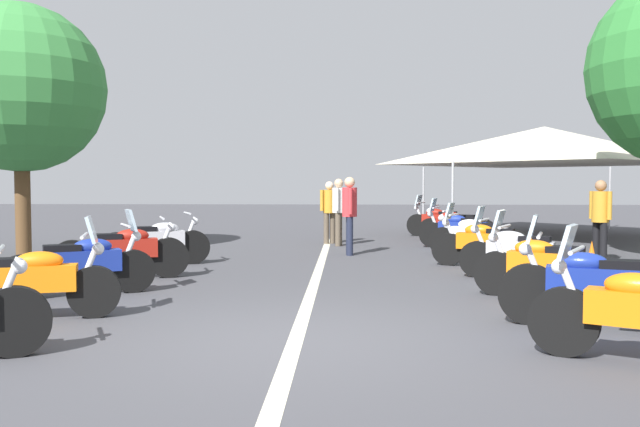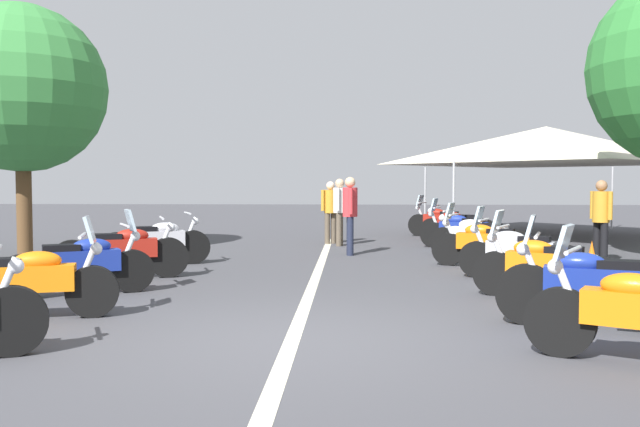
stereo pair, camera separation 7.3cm
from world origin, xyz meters
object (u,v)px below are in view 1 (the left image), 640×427
motorcycle_left_row_1 (26,281)px  motorcycle_right_row_4 (486,243)px  motorcycle_right_row_1 (597,285)px  motorcycle_right_row_5 (477,236)px  motorcycle_left_row_2 (82,263)px  motorcycle_right_row_6 (461,229)px  motorcycle_right_row_2 (545,265)px  bystander_0 (339,207)px  roadside_tree_0 (20,89)px  motorcycle_right_row_7 (456,225)px  motorcycle_right_row_8 (439,221)px  bystander_3 (600,215)px  motorcycle_left_row_3 (122,251)px  motorcycle_left_row_4 (156,241)px  traffic_cone_0 (592,260)px  event_tent (544,146)px  bystander_2 (329,207)px  bystander_1 (350,209)px  motorcycle_right_row_3 (518,252)px

motorcycle_left_row_1 → motorcycle_right_row_4: 7.99m
motorcycle_right_row_1 → motorcycle_right_row_5: (6.78, -0.05, -0.03)m
motorcycle_right_row_4 → motorcycle_left_row_2: bearing=51.4°
motorcycle_right_row_6 → motorcycle_right_row_2: bearing=111.5°
bystander_0 → roadside_tree_0: roadside_tree_0 is taller
motorcycle_right_row_1 → motorcycle_right_row_7: size_ratio=1.07×
motorcycle_right_row_8 → motorcycle_right_row_6: bearing=117.8°
motorcycle_left_row_2 → bystander_3: bystander_3 is taller
motorcycle_left_row_2 → motorcycle_right_row_8: (10.15, -6.35, 0.01)m
motorcycle_left_row_3 → motorcycle_left_row_4: 1.81m
motorcycle_left_row_4 → motorcycle_right_row_5: 6.57m
motorcycle_right_row_1 → traffic_cone_0: motorcycle_right_row_1 is taller
motorcycle_left_row_1 → motorcycle_left_row_4: 5.00m
motorcycle_right_row_6 → event_tent: 5.24m
motorcycle_left_row_1 → roadside_tree_0: (6.53, 3.31, 3.11)m
bystander_2 → motorcycle_right_row_1: bearing=-12.1°
motorcycle_right_row_1 → motorcycle_right_row_6: (8.67, -0.04, -0.02)m
motorcycle_left_row_4 → traffic_cone_0: motorcycle_left_row_4 is taller
motorcycle_left_row_2 → motorcycle_right_row_1: motorcycle_right_row_1 is taller
motorcycle_left_row_2 → roadside_tree_0: 6.66m
traffic_cone_0 → motorcycle_left_row_4: bearing=80.8°
motorcycle_left_row_2 → motorcycle_right_row_7: (8.43, -6.55, -0.01)m
motorcycle_right_row_5 → motorcycle_right_row_8: bearing=-60.8°
bystander_0 → roadside_tree_0: size_ratio=0.31×
motorcycle_left_row_2 → bystander_1: 6.50m
motorcycle_right_row_4 → motorcycle_right_row_5: (1.64, -0.16, -0.01)m
bystander_0 → bystander_1: size_ratio=0.98×
motorcycle_right_row_6 → bystander_2: (1.07, 3.18, 0.47)m
bystander_3 → roadside_tree_0: roadside_tree_0 is taller
motorcycle_left_row_1 → motorcycle_right_row_3: same height
bystander_2 → motorcycle_left_row_2: bearing=-52.1°
motorcycle_right_row_5 → roadside_tree_0: (-0.08, 9.71, 3.12)m
motorcycle_left_row_1 → motorcycle_right_row_8: bearing=45.0°
motorcycle_right_row_3 → bystander_3: size_ratio=1.15×
motorcycle_right_row_5 → motorcycle_right_row_7: motorcycle_right_row_7 is taller
motorcycle_left_row_2 → roadside_tree_0: bearing=95.3°
motorcycle_right_row_8 → traffic_cone_0: (-8.03, -1.41, -0.18)m
motorcycle_right_row_3 → motorcycle_right_row_7: 6.66m
motorcycle_left_row_1 → motorcycle_right_row_7: size_ratio=1.09×
motorcycle_left_row_4 → motorcycle_right_row_5: size_ratio=0.99×
motorcycle_left_row_1 → motorcycle_right_row_1: motorcycle_right_row_1 is taller
motorcycle_right_row_5 → motorcycle_left_row_2: bearing=66.1°
traffic_cone_0 → bystander_3: (1.93, -0.86, 0.66)m
motorcycle_left_row_3 → motorcycle_right_row_4: motorcycle_right_row_4 is taller
motorcycle_left_row_1 → motorcycle_left_row_3: motorcycle_left_row_1 is taller
motorcycle_left_row_2 → motorcycle_right_row_4: 7.10m
traffic_cone_0 → roadside_tree_0: bearing=75.9°
motorcycle_left_row_2 → motorcycle_right_row_7: bearing=23.6°
bystander_3 → motorcycle_left_row_2: bearing=179.1°
motorcycle_left_row_1 → motorcycle_right_row_1: (-0.17, -6.35, 0.02)m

